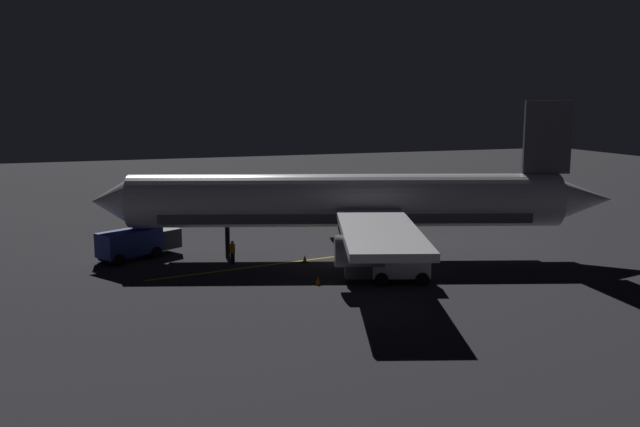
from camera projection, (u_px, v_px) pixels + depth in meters
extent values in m
cube|color=#2E2E32|center=(344.00, 258.00, 53.69)|extent=(180.00, 180.00, 0.20)
cube|color=gold|center=(296.00, 261.00, 52.13)|extent=(4.06, 22.51, 0.01)
cylinder|color=white|center=(345.00, 200.00, 52.93)|extent=(13.76, 32.32, 4.02)
cube|color=#4C4C56|center=(345.00, 215.00, 53.12)|extent=(12.08, 27.60, 0.72)
cone|color=white|center=(113.00, 201.00, 52.49)|extent=(4.74, 4.27, 3.94)
cone|color=white|center=(580.00, 199.00, 53.39)|extent=(4.92, 5.70, 3.62)
cube|color=#4C4C56|center=(548.00, 137.00, 52.52)|extent=(1.44, 3.54, 5.50)
cube|color=white|center=(380.00, 232.00, 43.85)|extent=(15.46, 9.04, 0.50)
cylinder|color=slate|center=(359.00, 251.00, 44.78)|extent=(2.97, 3.69, 2.10)
cube|color=white|center=(357.00, 191.00, 62.30)|extent=(15.46, 9.04, 0.50)
cylinder|color=slate|center=(344.00, 208.00, 61.78)|extent=(2.97, 3.69, 2.10)
cylinder|color=black|center=(228.00, 242.00, 53.25)|extent=(0.45, 0.45, 2.39)
cylinder|color=black|center=(382.00, 248.00, 51.16)|extent=(0.45, 0.45, 2.39)
cylinder|color=black|center=(375.00, 235.00, 55.92)|extent=(0.45, 0.45, 2.39)
cube|color=navy|center=(130.00, 242.00, 52.41)|extent=(4.17, 5.11, 1.81)
cube|color=#38383D|center=(165.00, 238.00, 54.86)|extent=(2.63, 2.56, 1.50)
cylinder|color=black|center=(148.00, 250.00, 53.79)|extent=(2.45, 1.94, 0.90)
cylinder|color=black|center=(111.00, 258.00, 51.34)|extent=(2.45, 1.94, 0.90)
cube|color=silver|center=(400.00, 260.00, 46.20)|extent=(3.19, 4.27, 2.08)
cube|color=#38383D|center=(358.00, 264.00, 46.21)|extent=(2.46, 2.34, 1.50)
cylinder|color=black|center=(380.00, 275.00, 46.36)|extent=(2.48, 1.58, 0.90)
cylinder|color=black|center=(420.00, 275.00, 46.39)|extent=(2.48, 1.58, 0.90)
cylinder|color=black|center=(233.00, 258.00, 51.29)|extent=(0.32, 0.32, 0.85)
cylinder|color=orange|center=(232.00, 248.00, 51.17)|extent=(0.40, 0.40, 0.65)
sphere|color=tan|center=(232.00, 243.00, 51.09)|extent=(0.24, 0.24, 0.24)
cone|color=#EA590F|center=(318.00, 281.00, 45.72)|extent=(0.36, 0.36, 0.55)
cube|color=black|center=(318.00, 284.00, 45.76)|extent=(0.50, 0.50, 0.03)
cone|color=#EA590F|center=(305.00, 259.00, 51.80)|extent=(0.36, 0.36, 0.55)
cube|color=black|center=(305.00, 262.00, 51.85)|extent=(0.50, 0.50, 0.03)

